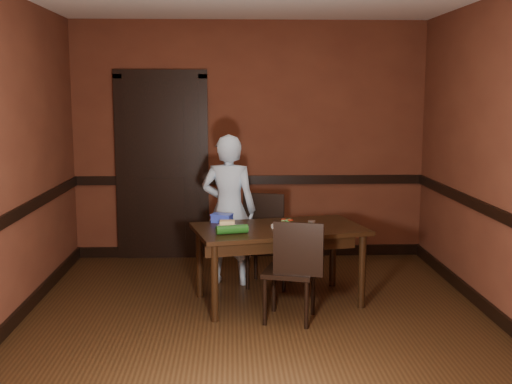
{
  "coord_description": "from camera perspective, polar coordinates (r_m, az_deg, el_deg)",
  "views": [
    {
      "loc": [
        -0.21,
        -5.07,
        1.89
      ],
      "look_at": [
        0.0,
        0.35,
        1.05
      ],
      "focal_mm": 45.0,
      "sensor_mm": 36.0,
      "label": 1
    }
  ],
  "objects": [
    {
      "name": "chair_near",
      "position": [
        5.38,
        3.01,
        -6.9
      ],
      "size": [
        0.5,
        0.5,
        0.87
      ],
      "primitive_type": null,
      "rotation": [
        0.0,
        0.0,
        2.86
      ],
      "color": "black",
      "rests_on": "floor"
    },
    {
      "name": "dado_right",
      "position": [
        5.61,
        20.85,
        -1.94
      ],
      "size": [
        0.03,
        4.5,
        0.1
      ],
      "primitive_type": "cube",
      "color": "black",
      "rests_on": "ground"
    },
    {
      "name": "cheese_saucer",
      "position": [
        5.78,
        -2.58,
        -2.88
      ],
      "size": [
        0.18,
        0.18,
        0.06
      ],
      "rotation": [
        0.0,
        0.0,
        0.16
      ],
      "color": "white",
      "rests_on": "dining_table"
    },
    {
      "name": "sandwich_plate",
      "position": [
        5.76,
        2.74,
        -2.95
      ],
      "size": [
        0.28,
        0.28,
        0.07
      ],
      "rotation": [
        0.0,
        0.0,
        0.23
      ],
      "color": "white",
      "rests_on": "dining_table"
    },
    {
      "name": "food_tub",
      "position": [
        5.98,
        -3.04,
        -2.32
      ],
      "size": [
        0.22,
        0.18,
        0.08
      ],
      "rotation": [
        0.0,
        0.0,
        -0.34
      ],
      "color": "blue",
      "rests_on": "dining_table"
    },
    {
      "name": "baseboard_back",
      "position": [
        7.54,
        -0.55,
        -5.26
      ],
      "size": [
        4.0,
        0.03,
        0.12
      ],
      "primitive_type": "cube",
      "color": "black",
      "rests_on": "ground"
    },
    {
      "name": "wall_right",
      "position": [
        5.56,
        21.24,
        2.63
      ],
      "size": [
        0.02,
        4.5,
        2.7
      ],
      "primitive_type": "cube",
      "color": "#552819",
      "rests_on": "ground"
    },
    {
      "name": "wall_back",
      "position": [
        7.35,
        -0.57,
        4.57
      ],
      "size": [
        4.0,
        0.02,
        2.7
      ],
      "primitive_type": "cube",
      "color": "#552819",
      "rests_on": "ground"
    },
    {
      "name": "door",
      "position": [
        7.38,
        -8.36,
        2.48
      ],
      "size": [
        1.05,
        0.07,
        2.2
      ],
      "color": "black",
      "rests_on": "ground"
    },
    {
      "name": "dado_back",
      "position": [
        7.38,
        -0.56,
        1.08
      ],
      "size": [
        4.0,
        0.03,
        0.1
      ],
      "primitive_type": "cube",
      "color": "black",
      "rests_on": "ground"
    },
    {
      "name": "sauce_jar",
      "position": [
        5.68,
        4.97,
        -2.94
      ],
      "size": [
        0.07,
        0.07,
        0.08
      ],
      "rotation": [
        0.0,
        0.0,
        0.23
      ],
      "color": "#6E974C",
      "rests_on": "dining_table"
    },
    {
      "name": "dado_left",
      "position": [
        5.47,
        -21.15,
        -2.23
      ],
      "size": [
        0.03,
        4.5,
        0.1
      ],
      "primitive_type": "cube",
      "color": "black",
      "rests_on": "ground"
    },
    {
      "name": "wall_left",
      "position": [
        5.41,
        -21.56,
        2.45
      ],
      "size": [
        0.02,
        4.5,
        2.7
      ],
      "primitive_type": "cube",
      "color": "#552819",
      "rests_on": "ground"
    },
    {
      "name": "wrapped_veg",
      "position": [
        5.48,
        -2.15,
        -3.34
      ],
      "size": [
        0.28,
        0.14,
        0.08
      ],
      "primitive_type": "cylinder",
      "rotation": [
        0.0,
        1.57,
        0.25
      ],
      "color": "#174915",
      "rests_on": "dining_table"
    },
    {
      "name": "floor",
      "position": [
        5.42,
        0.14,
        -11.62
      ],
      "size": [
        4.0,
        4.5,
        0.01
      ],
      "primitive_type": "cube",
      "color": "black",
      "rests_on": "ground"
    },
    {
      "name": "dining_table",
      "position": [
        5.85,
        2.04,
        -6.48
      ],
      "size": [
        1.64,
        1.16,
        0.7
      ],
      "primitive_type": "cube",
      "rotation": [
        0.0,
        0.0,
        0.23
      ],
      "color": "black",
      "rests_on": "floor"
    },
    {
      "name": "wall_front",
      "position": [
        2.88,
        1.98,
        -1.98
      ],
      "size": [
        4.0,
        0.02,
        2.7
      ],
      "primitive_type": "cube",
      "color": "#552819",
      "rests_on": "ground"
    },
    {
      "name": "chair_far",
      "position": [
        6.32,
        1.2,
        -4.39
      ],
      "size": [
        0.51,
        0.51,
        0.89
      ],
      "primitive_type": null,
      "rotation": [
        0.0,
        0.0,
        -0.26
      ],
      "color": "black",
      "rests_on": "floor"
    },
    {
      "name": "person",
      "position": [
        6.35,
        -2.43,
        -1.58
      ],
      "size": [
        0.6,
        0.46,
        1.49
      ],
      "primitive_type": "imported",
      "rotation": [
        0.0,
        0.0,
        2.94
      ],
      "color": "#A6C2DB",
      "rests_on": "floor"
    },
    {
      "name": "baseboard_right",
      "position": [
        5.82,
        20.39,
        -10.09
      ],
      "size": [
        0.03,
        4.5,
        0.12
      ],
      "primitive_type": "cube",
      "color": "black",
      "rests_on": "ground"
    },
    {
      "name": "baseboard_left",
      "position": [
        5.68,
        -20.67,
        -10.59
      ],
      "size": [
        0.03,
        4.5,
        0.12
      ],
      "primitive_type": "cube",
      "color": "black",
      "rests_on": "ground"
    }
  ]
}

